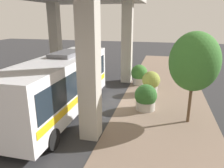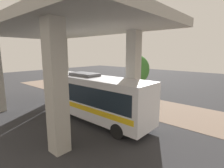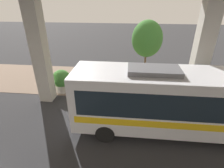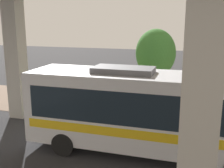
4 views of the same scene
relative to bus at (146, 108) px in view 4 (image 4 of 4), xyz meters
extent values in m
plane|color=#2D2D30|center=(-3.06, -3.01, -2.03)|extent=(80.00, 80.00, 0.00)
cube|color=#7A6656|center=(-6.06, -3.01, -2.02)|extent=(6.00, 40.00, 0.02)
cube|color=#ADA89E|center=(-2.56, -8.09, 1.52)|extent=(0.90, 0.90, 7.10)
cube|color=#ADA89E|center=(-2.56, 2.06, 1.52)|extent=(0.90, 0.90, 7.10)
cube|color=#ADA89E|center=(4.44, 2.06, 1.52)|extent=(0.90, 0.90, 7.10)
cube|color=silver|center=(0.00, 0.01, -0.05)|extent=(2.65, 10.19, 3.05)
cube|color=#19232D|center=(0.00, 0.01, 0.32)|extent=(2.69, 9.37, 1.34)
cube|color=yellow|center=(0.00, 0.01, -0.66)|extent=(2.69, 9.68, 0.37)
cube|color=slate|center=(0.00, -1.01, 1.60)|extent=(1.33, 2.55, 0.24)
cylinder|color=black|center=(-1.25, -3.31, -1.53)|extent=(0.28, 1.00, 1.00)
cylinder|color=black|center=(1.25, -3.31, -1.53)|extent=(0.28, 1.00, 1.00)
cylinder|color=gold|center=(-5.01, -8.03, -1.56)|extent=(0.20, 0.20, 0.93)
sphere|color=gold|center=(-5.01, -8.03, -1.04)|extent=(0.19, 0.19, 0.19)
cylinder|color=gold|center=(-5.16, -8.03, -1.42)|extent=(0.12, 0.09, 0.09)
cylinder|color=gold|center=(-4.86, -8.03, -1.42)|extent=(0.12, 0.09, 0.09)
cylinder|color=#ADA89E|center=(-5.02, -5.12, -1.66)|extent=(1.03, 1.03, 0.74)
sphere|color=olive|center=(-5.02, -5.12, -0.91)|extent=(1.39, 1.39, 1.39)
sphere|color=#BF334C|center=(-4.89, -5.22, -1.15)|extent=(0.36, 0.36, 0.36)
cylinder|color=#ADA89E|center=(-3.82, -7.43, -1.69)|extent=(1.12, 1.12, 0.67)
sphere|color=#38722D|center=(-3.82, -7.43, -0.95)|extent=(1.44, 1.44, 1.44)
sphere|color=#993F8C|center=(-3.68, -7.54, -1.19)|extent=(0.39, 0.39, 0.39)
cylinder|color=#ADA89E|center=(-4.91, -1.94, -1.74)|extent=(1.25, 1.25, 0.58)
sphere|color=#2D6028|center=(-4.91, -1.94, -1.05)|extent=(1.44, 1.44, 1.44)
sphere|color=#BF334C|center=(-4.75, -2.06, -1.27)|extent=(0.44, 0.44, 0.44)
cylinder|color=brown|center=(-7.46, -0.76, -0.66)|extent=(0.17, 0.17, 2.72)
ellipsoid|color=#38722D|center=(-7.46, -0.76, 1.49)|extent=(2.66, 2.66, 3.19)
camera|label=1|loc=(-5.91, 11.36, 3.75)|focal=35.00mm
camera|label=2|loc=(9.18, 10.14, 3.37)|focal=28.00mm
camera|label=3|loc=(8.07, -2.26, 4.83)|focal=28.00mm
camera|label=4|loc=(11.22, 1.91, 3.65)|focal=45.00mm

